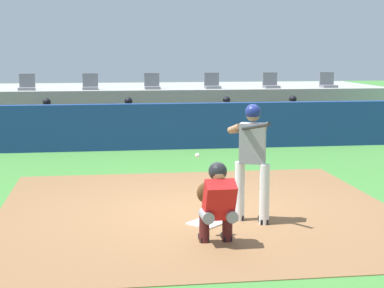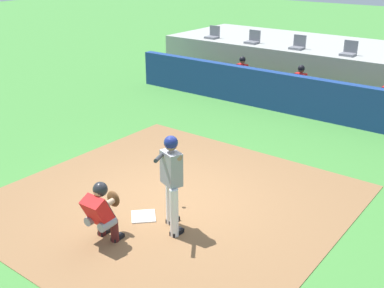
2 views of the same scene
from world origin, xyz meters
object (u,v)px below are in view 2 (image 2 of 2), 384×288
(batter_at_plate, at_px, (171,178))
(catcher_crouched, at_px, (102,210))
(dugout_player_1, at_px, (298,85))
(stadium_seat_1, at_px, (253,40))
(stadium_seat_3, at_px, (349,51))
(stadium_seat_0, at_px, (213,35))
(dugout_player_0, at_px, (240,75))
(stadium_seat_2, at_px, (298,45))
(home_plate, at_px, (143,216))

(batter_at_plate, distance_m, catcher_crouched, 1.28)
(batter_at_plate, distance_m, dugout_player_1, 8.28)
(stadium_seat_1, bearing_deg, stadium_seat_3, 0.00)
(stadium_seat_0, bearing_deg, catcher_crouched, -63.49)
(stadium_seat_0, height_order, stadium_seat_1, same)
(dugout_player_0, distance_m, dugout_player_1, 2.19)
(dugout_player_1, relative_size, stadium_seat_0, 2.71)
(batter_at_plate, height_order, dugout_player_1, batter_at_plate)
(catcher_crouched, height_order, stadium_seat_1, stadium_seat_1)
(catcher_crouched, bearing_deg, dugout_player_1, 94.94)
(stadium_seat_1, bearing_deg, stadium_seat_2, 0.00)
(dugout_player_1, distance_m, stadium_seat_1, 3.66)
(dugout_player_0, xyz_separation_m, dugout_player_1, (2.19, 0.00, 0.00))
(stadium_seat_2, bearing_deg, dugout_player_0, -119.10)
(stadium_seat_2, bearing_deg, stadium_seat_1, 180.00)
(batter_at_plate, relative_size, dugout_player_1, 1.39)
(dugout_player_0, relative_size, stadium_seat_3, 2.71)
(stadium_seat_2, bearing_deg, catcher_crouched, -80.61)
(home_plate, height_order, stadium_seat_2, stadium_seat_2)
(batter_at_plate, relative_size, catcher_crouched, 0.89)
(dugout_player_0, height_order, stadium_seat_3, stadium_seat_3)
(batter_at_plate, height_order, stadium_seat_0, stadium_seat_0)
(batter_at_plate, distance_m, stadium_seat_3, 10.20)
(batter_at_plate, distance_m, stadium_seat_0, 11.95)
(stadium_seat_0, relative_size, stadium_seat_2, 1.00)
(batter_at_plate, height_order, stadium_seat_3, stadium_seat_3)
(dugout_player_0, distance_m, stadium_seat_3, 3.72)
(batter_at_plate, bearing_deg, dugout_player_0, 114.35)
(batter_at_plate, distance_m, stadium_seat_2, 10.49)
(stadium_seat_3, bearing_deg, stadium_seat_0, 180.00)
(dugout_player_0, height_order, stadium_seat_1, stadium_seat_1)
(stadium_seat_0, distance_m, stadium_seat_3, 5.57)
(home_plate, height_order, batter_at_plate, batter_at_plate)
(home_plate, bearing_deg, stadium_seat_3, 90.00)
(catcher_crouched, xyz_separation_m, dugout_player_0, (-2.98, 9.11, 0.06))
(batter_at_plate, bearing_deg, stadium_seat_2, 104.07)
(dugout_player_0, bearing_deg, stadium_seat_2, 60.90)
(dugout_player_0, bearing_deg, stadium_seat_1, 109.60)
(stadium_seat_0, xyz_separation_m, stadium_seat_3, (5.57, 0.00, 0.00))
(catcher_crouched, relative_size, dugout_player_1, 1.57)
(home_plate, height_order, stadium_seat_3, stadium_seat_3)
(stadium_seat_2, height_order, stadium_seat_3, same)
(dugout_player_0, xyz_separation_m, stadium_seat_3, (2.99, 2.03, 0.86))
(catcher_crouched, bearing_deg, dugout_player_0, 108.09)
(catcher_crouched, height_order, dugout_player_0, dugout_player_0)
(batter_at_plate, bearing_deg, home_plate, -178.99)
(dugout_player_1, bearing_deg, home_plate, -84.38)
(batter_at_plate, distance_m, dugout_player_0, 8.93)
(dugout_player_1, bearing_deg, batter_at_plate, -79.60)
(stadium_seat_0, distance_m, stadium_seat_2, 3.71)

